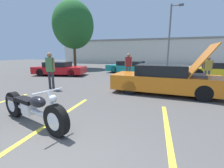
{
  "coord_description": "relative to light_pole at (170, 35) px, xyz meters",
  "views": [
    {
      "loc": [
        1.7,
        -1.25,
        1.75
      ],
      "look_at": [
        0.38,
        3.31,
        0.8
      ],
      "focal_mm": 24.0,
      "sensor_mm": 36.0,
      "label": 1
    }
  ],
  "objects": [
    {
      "name": "light_pole",
      "position": [
        0.0,
        0.0,
        0.0
      ],
      "size": [
        1.21,
        0.28,
        6.61
      ],
      "color": "slate",
      "rests_on": "ground"
    },
    {
      "name": "show_car_hood_open",
      "position": [
        -0.86,
        -9.99,
        -3.05
      ],
      "size": [
        4.74,
        2.12,
        2.16
      ],
      "rotation": [
        0.0,
        0.0,
        -0.09
      ],
      "color": "orange",
      "rests_on": "ground"
    },
    {
      "name": "motorcycle",
      "position": [
        -4.19,
        -14.19,
        -3.26
      ],
      "size": [
        2.53,
        1.04,
        0.99
      ],
      "rotation": [
        0.0,
        0.0,
        -0.31
      ],
      "color": "black",
      "rests_on": "ground"
    },
    {
      "name": "parked_car_mid_row",
      "position": [
        -3.36,
        -3.19,
        -3.13
      ],
      "size": [
        5.07,
        3.04,
        1.12
      ],
      "rotation": [
        0.0,
        0.0,
        -0.25
      ],
      "color": "teal",
      "rests_on": "ground"
    },
    {
      "name": "parking_stripe_back",
      "position": [
        -0.95,
        -14.46,
        -3.67
      ],
      "size": [
        0.12,
        5.1,
        0.01
      ],
      "primitive_type": "cube",
      "color": "yellow",
      "rests_on": "ground"
    },
    {
      "name": "spectator_near_motorcycle",
      "position": [
        1.79,
        -6.61,
        -2.74
      ],
      "size": [
        0.52,
        0.21,
        1.59
      ],
      "color": "#38476B",
      "rests_on": "ground"
    },
    {
      "name": "spectator_by_show_car",
      "position": [
        -6.34,
        -10.71,
        -2.58
      ],
      "size": [
        0.52,
        0.24,
        1.83
      ],
      "color": "#333338",
      "rests_on": "ground"
    },
    {
      "name": "parking_stripe_middle",
      "position": [
        -3.84,
        -14.46,
        -3.67
      ],
      "size": [
        0.12,
        5.1,
        0.01
      ],
      "primitive_type": "cube",
      "color": "yellow",
      "rests_on": "ground"
    },
    {
      "name": "parked_car_right_row",
      "position": [
        3.29,
        -3.8,
        -3.13
      ],
      "size": [
        4.51,
        2.54,
        1.13
      ],
      "rotation": [
        0.0,
        0.0,
        -0.18
      ],
      "color": "yellow",
      "rests_on": "ground"
    },
    {
      "name": "spectator_midground",
      "position": [
        -3.12,
        -6.6,
        -2.6
      ],
      "size": [
        0.52,
        0.24,
        1.8
      ],
      "color": "brown",
      "rests_on": "ground"
    },
    {
      "name": "far_building",
      "position": [
        -3.01,
        11.99,
        -1.34
      ],
      "size": [
        32.0,
        4.2,
        4.4
      ],
      "color": "beige",
      "rests_on": "ground"
    },
    {
      "name": "tree_background",
      "position": [
        -10.96,
        -0.21,
        1.46
      ],
      "size": [
        4.83,
        4.83,
        7.92
      ],
      "color": "brown",
      "rests_on": "ground"
    },
    {
      "name": "parked_car_left_row",
      "position": [
        -9.05,
        -6.15,
        -3.14
      ],
      "size": [
        4.38,
        2.42,
        1.11
      ],
      "rotation": [
        0.0,
        0.0,
        0.16
      ],
      "color": "red",
      "rests_on": "ground"
    }
  ]
}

